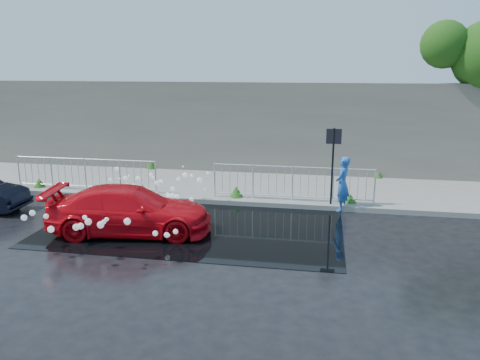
% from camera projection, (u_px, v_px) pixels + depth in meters
% --- Properties ---
extents(ground, '(90.00, 90.00, 0.00)m').
position_uv_depth(ground, '(167.00, 236.00, 12.13)').
color(ground, black).
rests_on(ground, ground).
extents(pavement, '(30.00, 4.00, 0.15)m').
position_uv_depth(pavement, '(212.00, 185.00, 16.88)').
color(pavement, slate).
rests_on(pavement, ground).
extents(curb, '(30.00, 0.25, 0.16)m').
position_uv_depth(curb, '(197.00, 200.00, 14.97)').
color(curb, slate).
rests_on(curb, ground).
extents(retaining_wall, '(30.00, 0.60, 3.50)m').
position_uv_depth(retaining_wall, '(224.00, 127.00, 18.54)').
color(retaining_wall, '#645D54').
rests_on(retaining_wall, pavement).
extents(puddle, '(8.00, 5.00, 0.01)m').
position_uv_depth(puddle, '(196.00, 224.00, 13.00)').
color(puddle, black).
rests_on(puddle, ground).
extents(sign_post, '(0.45, 0.06, 2.50)m').
position_uv_depth(sign_post, '(333.00, 154.00, 13.95)').
color(sign_post, black).
rests_on(sign_post, ground).
extents(railing_left, '(5.05, 0.05, 1.10)m').
position_uv_depth(railing_left, '(85.00, 173.00, 15.83)').
color(railing_left, silver).
rests_on(railing_left, pavement).
extents(railing_right, '(5.05, 0.05, 1.10)m').
position_uv_depth(railing_right, '(292.00, 182.00, 14.64)').
color(railing_right, silver).
rests_on(railing_right, pavement).
extents(weeds, '(12.17, 3.93, 0.35)m').
position_uv_depth(weeds, '(200.00, 182.00, 16.44)').
color(weeds, '#1C4111').
rests_on(weeds, pavement).
extents(water_spray, '(3.51, 5.44, 0.98)m').
position_uv_depth(water_spray, '(137.00, 198.00, 13.00)').
color(water_spray, white).
rests_on(water_spray, ground).
extents(red_car, '(4.46, 2.34, 1.23)m').
position_uv_depth(red_car, '(130.00, 210.00, 12.23)').
color(red_car, red).
rests_on(red_car, ground).
extents(person, '(0.58, 0.71, 1.67)m').
position_uv_depth(person, '(342.00, 184.00, 14.02)').
color(person, blue).
rests_on(person, ground).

